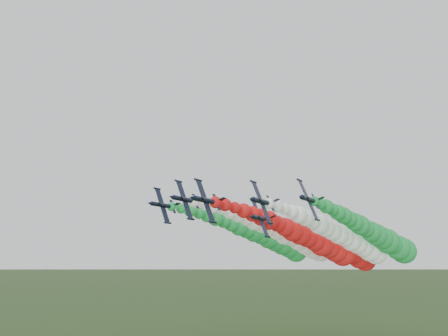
{
  "coord_description": "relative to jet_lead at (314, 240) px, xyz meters",
  "views": [
    {
      "loc": [
        53.59,
        -76.6,
        28.65
      ],
      "look_at": [
        2.11,
        11.96,
        49.49
      ],
      "focal_mm": 35.0,
      "sensor_mm": 36.0,
      "label": 1
    }
  ],
  "objects": [
    {
      "name": "jet_lead",
      "position": [
        0.0,
        0.0,
        0.0
      ],
      "size": [
        15.3,
        81.71,
        19.56
      ],
      "rotation": [
        0.0,
        1.18,
        0.0
      ],
      "color": "black",
      "rests_on": "ground"
    },
    {
      "name": "jet_inner_left",
      "position": [
        -9.36,
        7.58,
        1.17
      ],
      "size": [
        15.41,
        81.82,
        19.68
      ],
      "rotation": [
        0.0,
        1.18,
        0.0
      ],
      "color": "black",
      "rests_on": "ground"
    },
    {
      "name": "jet_inner_right",
      "position": [
        8.81,
        6.23,
        0.42
      ],
      "size": [
        14.79,
        81.2,
        19.06
      ],
      "rotation": [
        0.0,
        1.18,
        0.0
      ],
      "color": "black",
      "rests_on": "ground"
    },
    {
      "name": "jet_outer_left",
      "position": [
        -21.02,
        13.81,
        1.21
      ],
      "size": [
        15.66,
        82.07,
        19.93
      ],
      "rotation": [
        0.0,
        1.18,
        0.0
      ],
      "color": "black",
      "rests_on": "ground"
    },
    {
      "name": "jet_outer_right",
      "position": [
        16.98,
        16.84,
        0.83
      ],
      "size": [
        15.48,
        81.89,
        19.75
      ],
      "rotation": [
        0.0,
        1.18,
        0.0
      ],
      "color": "black",
      "rests_on": "ground"
    },
    {
      "name": "jet_trail",
      "position": [
        2.55,
        22.9,
        -2.43
      ],
      "size": [
        15.22,
        81.63,
        19.49
      ],
      "rotation": [
        0.0,
        1.18,
        0.0
      ],
      "color": "black",
      "rests_on": "ground"
    }
  ]
}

